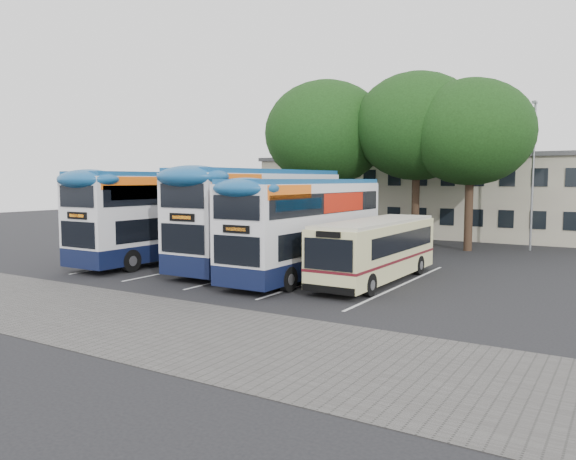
# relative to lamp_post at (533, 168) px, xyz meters

# --- Properties ---
(ground) EXTENTS (120.00, 120.00, 0.00)m
(ground) POSITION_rel_lamp_post_xyz_m (-6.00, -19.97, -5.08)
(ground) COLOR black
(ground) RESTS_ON ground
(paving_strip) EXTENTS (40.00, 6.00, 0.01)m
(paving_strip) POSITION_rel_lamp_post_xyz_m (-8.00, -24.97, -5.08)
(paving_strip) COLOR #595654
(paving_strip) RESTS_ON ground
(bay_lines) EXTENTS (14.12, 11.00, 0.01)m
(bay_lines) POSITION_rel_lamp_post_xyz_m (-9.75, -14.97, -5.08)
(bay_lines) COLOR silver
(bay_lines) RESTS_ON ground
(depot_building) EXTENTS (32.40, 8.40, 6.20)m
(depot_building) POSITION_rel_lamp_post_xyz_m (-6.00, 7.02, -1.93)
(depot_building) COLOR #ADA08B
(depot_building) RESTS_ON ground
(lamp_post) EXTENTS (0.25, 1.05, 9.06)m
(lamp_post) POSITION_rel_lamp_post_xyz_m (0.00, 0.00, 0.00)
(lamp_post) COLOR gray
(lamp_post) RESTS_ON ground
(tree_left) EXTENTS (8.49, 8.49, 11.17)m
(tree_left) POSITION_rel_lamp_post_xyz_m (-13.07, -2.15, 2.47)
(tree_left) COLOR black
(tree_left) RESTS_ON ground
(tree_mid) EXTENTS (8.13, 8.13, 11.22)m
(tree_mid) POSITION_rel_lamp_post_xyz_m (-6.78, -1.58, 2.66)
(tree_mid) COLOR black
(tree_mid) RESTS_ON ground
(tree_right) EXTENTS (7.55, 7.55, 10.42)m
(tree_right) POSITION_rel_lamp_post_xyz_m (-3.26, -2.04, 2.11)
(tree_right) COLOR black
(tree_right) RESTS_ON ground
(bus_dd_left) EXTENTS (2.76, 11.37, 4.74)m
(bus_dd_left) POSITION_rel_lamp_post_xyz_m (-16.03, -14.77, -2.47)
(bus_dd_left) COLOR #0E1534
(bus_dd_left) RESTS_ON ground
(bus_dd_mid) EXTENTS (2.83, 11.65, 4.86)m
(bus_dd_mid) POSITION_rel_lamp_post_xyz_m (-10.51, -13.80, -2.41)
(bus_dd_mid) COLOR #0E1534
(bus_dd_mid) RESTS_ON ground
(bus_dd_right) EXTENTS (2.55, 10.52, 4.38)m
(bus_dd_right) POSITION_rel_lamp_post_xyz_m (-7.16, -15.14, -2.67)
(bus_dd_right) COLOR #0E1534
(bus_dd_right) RESTS_ON ground
(bus_single) EXTENTS (2.26, 8.88, 2.65)m
(bus_single) POSITION_rel_lamp_post_xyz_m (-3.99, -14.68, -3.58)
(bus_single) COLOR beige
(bus_single) RESTS_ON ground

